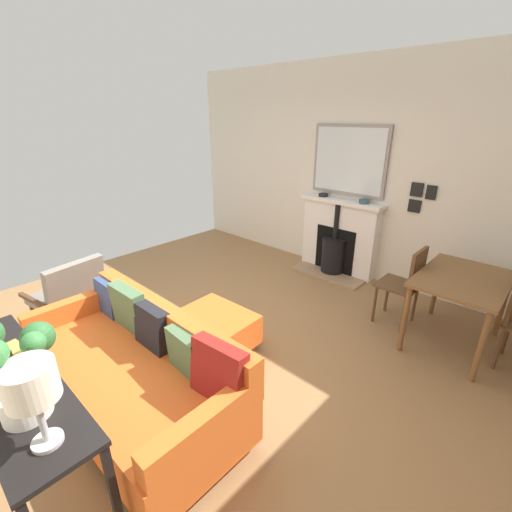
# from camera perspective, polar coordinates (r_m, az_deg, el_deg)

# --- Properties ---
(ground_plane) EXTENTS (5.69, 5.60, 0.01)m
(ground_plane) POSITION_cam_1_polar(r_m,az_deg,el_deg) (3.68, -11.40, -14.58)
(ground_plane) COLOR olive
(wall_left) EXTENTS (0.12, 5.60, 2.88)m
(wall_left) POSITION_cam_1_polar(r_m,az_deg,el_deg) (5.18, 14.16, 13.34)
(wall_left) COLOR silver
(wall_left) RESTS_ON ground
(fireplace) EXTENTS (0.53, 1.21, 1.08)m
(fireplace) POSITION_cam_1_polar(r_m,az_deg,el_deg) (5.18, 13.24, 2.40)
(fireplace) COLOR #9E7A5B
(fireplace) RESTS_ON ground
(mirror_over_mantel) EXTENTS (0.04, 1.08, 0.92)m
(mirror_over_mantel) POSITION_cam_1_polar(r_m,az_deg,el_deg) (5.02, 15.02, 14.93)
(mirror_over_mantel) COLOR gray
(mantel_bowl_near) EXTENTS (0.14, 0.14, 0.04)m
(mantel_bowl_near) POSITION_cam_1_polar(r_m,az_deg,el_deg) (5.17, 11.00, 9.85)
(mantel_bowl_near) COLOR black
(mantel_bowl_near) RESTS_ON fireplace
(mantel_bowl_far) EXTENTS (0.13, 0.13, 0.05)m
(mantel_bowl_far) POSITION_cam_1_polar(r_m,az_deg,el_deg) (4.88, 17.33, 8.59)
(mantel_bowl_far) COLOR #334C56
(mantel_bowl_far) RESTS_ON fireplace
(sofa) EXTENTS (0.88, 2.00, 0.84)m
(sofa) POSITION_cam_1_polar(r_m,az_deg,el_deg) (2.97, -19.20, -17.05)
(sofa) COLOR #B2B2B7
(sofa) RESTS_ON ground
(ottoman) EXTENTS (0.67, 0.75, 0.38)m
(ottoman) POSITION_cam_1_polar(r_m,az_deg,el_deg) (3.47, -7.03, -11.91)
(ottoman) COLOR #B2B2B7
(ottoman) RESTS_ON ground
(armchair_accent) EXTENTS (0.76, 0.70, 0.82)m
(armchair_accent) POSITION_cam_1_polar(r_m,az_deg,el_deg) (4.16, -28.24, -5.09)
(armchair_accent) COLOR #4C3321
(armchair_accent) RESTS_ON ground
(console_table) EXTENTS (0.41, 1.66, 0.73)m
(console_table) POSITION_cam_1_polar(r_m,az_deg,el_deg) (2.64, -34.91, -17.60)
(console_table) COLOR black
(console_table) RESTS_ON ground
(table_lamp_far_end) EXTENTS (0.23, 0.23, 0.45)m
(table_lamp_far_end) POSITION_cam_1_polar(r_m,az_deg,el_deg) (1.89, -33.02, -17.50)
(table_lamp_far_end) COLOR #B2B2B7
(table_lamp_far_end) RESTS_ON console_table
(potted_plant) EXTENTS (0.44, 0.50, 0.59)m
(potted_plant) POSITION_cam_1_polar(r_m,az_deg,el_deg) (2.15, -35.23, -14.12)
(potted_plant) COLOR silver
(potted_plant) RESTS_ON console_table
(dining_table) EXTENTS (1.03, 0.74, 0.74)m
(dining_table) POSITION_cam_1_polar(r_m,az_deg,el_deg) (3.89, 30.68, -4.41)
(dining_table) COLOR brown
(dining_table) RESTS_ON ground
(dining_chair_near_fireplace) EXTENTS (0.40, 0.40, 0.91)m
(dining_chair_near_fireplace) POSITION_cam_1_polar(r_m,az_deg,el_deg) (4.03, 23.53, -3.77)
(dining_chair_near_fireplace) COLOR brown
(dining_chair_near_fireplace) RESTS_ON ground
(photo_gallery_row) EXTENTS (0.02, 0.30, 0.36)m
(photo_gallery_row) POSITION_cam_1_polar(r_m,az_deg,el_deg) (4.71, 25.34, 8.86)
(photo_gallery_row) COLOR black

